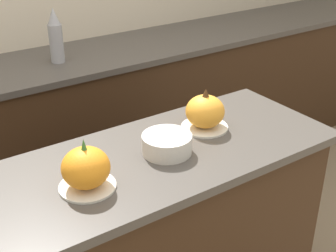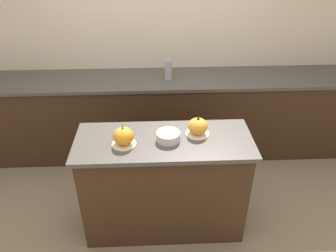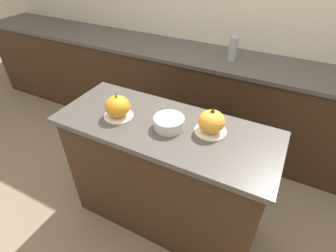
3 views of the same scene
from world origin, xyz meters
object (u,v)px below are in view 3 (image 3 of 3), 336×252
Objects in this scene: pumpkin_cake_left at (118,107)px; bottle_tall at (234,45)px; pumpkin_cake_right at (211,122)px; mixing_bowl at (169,123)px.

bottle_tall is at bearing 71.63° from pumpkin_cake_left.
pumpkin_cake_left reaches higher than pumpkin_cake_right.
pumpkin_cake_right reaches higher than mixing_bowl.
bottle_tall is 1.14m from mixing_bowl.
pumpkin_cake_right is at bearing 17.92° from mixing_bowl.
pumpkin_cake_right is 1.08m from bottle_tall.
mixing_bowl is at bearing -162.08° from pumpkin_cake_right.
mixing_bowl is (-0.05, -1.14, -0.12)m from bottle_tall.
pumpkin_cake_left is 0.58m from pumpkin_cake_right.
bottle_tall is (-0.18, 1.06, 0.09)m from pumpkin_cake_right.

